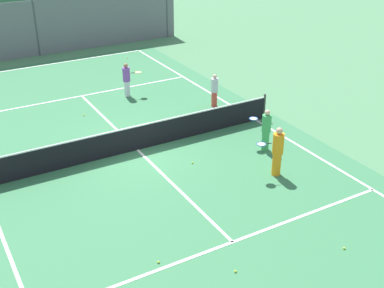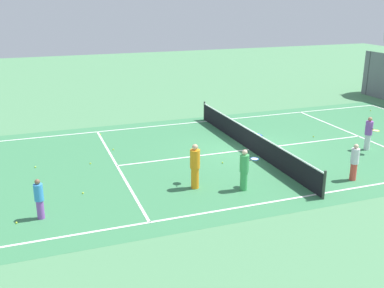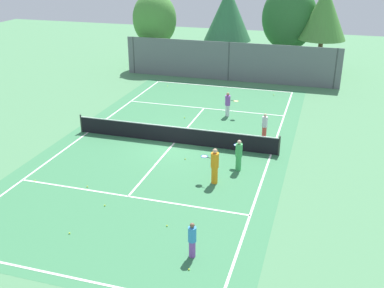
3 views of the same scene
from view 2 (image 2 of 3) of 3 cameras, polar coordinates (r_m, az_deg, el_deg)
ground_plane at (r=21.94m, az=7.21°, el=-0.72°), size 80.00×80.00×0.00m
court_surface at (r=21.94m, az=7.21°, el=-0.71°), size 13.00×25.00×0.01m
tennis_net at (r=21.78m, az=7.26°, el=0.55°), size 11.90×0.10×1.10m
player_0 at (r=19.10m, az=19.74°, el=-2.12°), size 0.32×0.32×1.51m
player_1 at (r=17.19m, az=0.37°, el=-2.73°), size 0.96×0.59×1.77m
player_2 at (r=15.76m, az=-18.65°, el=-6.52°), size 0.30×0.30×1.40m
player_3 at (r=23.11m, az=21.31°, el=1.29°), size 0.92×0.45×1.61m
player_4 at (r=17.16m, az=6.60°, el=-3.18°), size 0.60×0.92×1.62m
ball_crate at (r=23.18m, az=8.20°, el=0.74°), size 0.42×0.38×0.43m
tennis_ball_0 at (r=15.97m, az=-21.20°, el=-9.21°), size 0.07×0.07×0.07m
tennis_ball_1 at (r=17.49m, az=-13.55°, el=-6.01°), size 0.07×0.07×0.07m
tennis_ball_2 at (r=22.03m, az=-9.87°, el=-0.68°), size 0.07×0.07×0.07m
tennis_ball_4 at (r=24.53m, az=-11.44°, el=1.18°), size 0.07×0.07×0.07m
tennis_ball_5 at (r=20.64m, az=-19.09°, el=-2.75°), size 0.07×0.07×0.07m
tennis_ball_6 at (r=20.18m, az=10.64°, el=-2.50°), size 0.07×0.07×0.07m
tennis_ball_7 at (r=31.33m, az=21.53°, el=3.94°), size 0.07×0.07×0.07m
tennis_ball_8 at (r=24.54m, az=15.03°, el=0.92°), size 0.07×0.07×0.07m
tennis_ball_9 at (r=20.05m, az=3.85°, el=-2.35°), size 0.07×0.07×0.07m
tennis_ball_10 at (r=20.41m, az=-12.66°, el=-2.39°), size 0.07×0.07×0.07m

